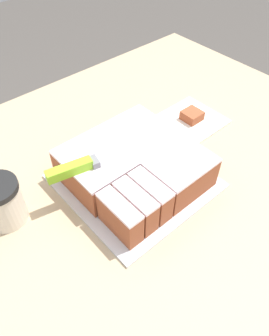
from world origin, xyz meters
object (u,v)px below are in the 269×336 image
at_px(cake, 135,167).
at_px(coffee_cup, 2,202).
at_px(cake_board, 134,181).
at_px(brownie, 192,116).
at_px(knife, 85,165).

height_order(cake, coffee_cup, coffee_cup).
bearing_deg(cake, cake_board, -135.03).
xyz_separation_m(cake, brownie, (0.27, 0.06, -0.03)).
height_order(cake, knife, knife).
bearing_deg(brownie, cake_board, -166.13).
xyz_separation_m(cake_board, knife, (-0.10, 0.04, 0.09)).
bearing_deg(coffee_cup, knife, -20.35).
distance_m(cake, coffee_cup, 0.29).
relative_size(coffee_cup, brownie, 2.05).
bearing_deg(cake_board, cake, 44.97).
bearing_deg(knife, cake, -6.22).
height_order(cake, brownie, cake).
distance_m(knife, coffee_cup, 0.18).
height_order(knife, brownie, knife).
relative_size(cake, brownie, 5.33).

